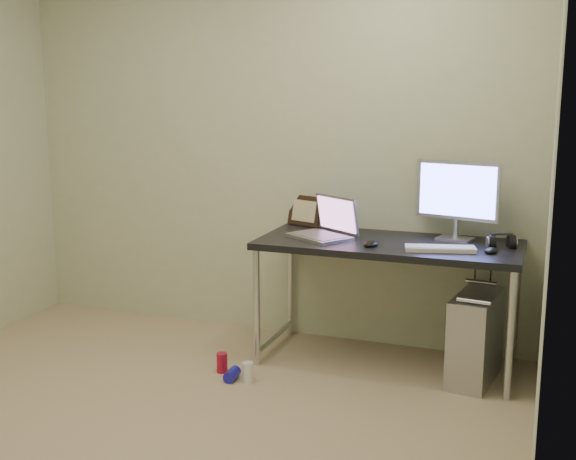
# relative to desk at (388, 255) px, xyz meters

# --- Properties ---
(floor) EXTENTS (3.50, 3.50, 0.00)m
(floor) POSITION_rel_desk_xyz_m (-0.88, -1.42, -0.67)
(floor) COLOR tan
(floor) RESTS_ON ground
(wall_back) EXTENTS (3.50, 0.02, 2.50)m
(wall_back) POSITION_rel_desk_xyz_m (-0.88, 0.33, 0.58)
(wall_back) COLOR beige
(wall_back) RESTS_ON ground
(wall_right) EXTENTS (0.02, 3.50, 2.50)m
(wall_right) POSITION_rel_desk_xyz_m (0.87, -1.42, 0.58)
(wall_right) COLOR beige
(wall_right) RESTS_ON ground
(desk) EXTENTS (1.52, 0.66, 0.75)m
(desk) POSITION_rel_desk_xyz_m (0.00, 0.00, 0.00)
(desk) COLOR black
(desk) RESTS_ON ground
(tower_computer) EXTENTS (0.28, 0.51, 0.53)m
(tower_computer) POSITION_rel_desk_xyz_m (0.53, -0.08, -0.42)
(tower_computer) COLOR #AFB0B5
(tower_computer) RESTS_ON ground
(cable_a) EXTENTS (0.01, 0.16, 0.69)m
(cable_a) POSITION_rel_desk_xyz_m (0.48, 0.28, -0.27)
(cable_a) COLOR black
(cable_a) RESTS_ON ground
(cable_b) EXTENTS (0.02, 0.11, 0.71)m
(cable_b) POSITION_rel_desk_xyz_m (0.57, 0.26, -0.29)
(cable_b) COLOR black
(cable_b) RESTS_ON ground
(can_red) EXTENTS (0.09, 0.09, 0.12)m
(can_red) POSITION_rel_desk_xyz_m (-0.87, -0.47, -0.61)
(can_red) COLOR #AD1430
(can_red) RESTS_ON ground
(can_white) EXTENTS (0.08, 0.08, 0.12)m
(can_white) POSITION_rel_desk_xyz_m (-0.67, -0.55, -0.61)
(can_white) COLOR white
(can_white) RESTS_ON ground
(can_blue) EXTENTS (0.07, 0.12, 0.07)m
(can_blue) POSITION_rel_desk_xyz_m (-0.76, -0.56, -0.63)
(can_blue) COLOR #1C1BBE
(can_blue) RESTS_ON ground
(laptop) EXTENTS (0.45, 0.43, 0.24)m
(laptop) POSITION_rel_desk_xyz_m (-0.38, -0.01, 0.14)
(laptop) COLOR silver
(laptop) RESTS_ON desk
(monitor) EXTENTS (0.49, 0.18, 0.47)m
(monitor) POSITION_rel_desk_xyz_m (0.36, 0.18, 0.36)
(monitor) COLOR silver
(monitor) RESTS_ON desk
(keyboard) EXTENTS (0.40, 0.21, 0.02)m
(keyboard) POSITION_rel_desk_xyz_m (0.32, -0.14, 0.09)
(keyboard) COLOR silver
(keyboard) RESTS_ON desk
(mouse_right) EXTENTS (0.08, 0.12, 0.04)m
(mouse_right) POSITION_rel_desk_xyz_m (0.59, -0.09, 0.10)
(mouse_right) COLOR black
(mouse_right) RESTS_ON desk
(mouse_left) EXTENTS (0.09, 0.13, 0.04)m
(mouse_left) POSITION_rel_desk_xyz_m (-0.07, -0.15, 0.10)
(mouse_left) COLOR black
(mouse_left) RESTS_ON desk
(headphones) EXTENTS (0.18, 0.10, 0.10)m
(headphones) POSITION_rel_desk_xyz_m (0.63, 0.06, 0.11)
(headphones) COLOR black
(headphones) RESTS_ON desk
(picture_frame) EXTENTS (0.25, 0.15, 0.20)m
(picture_frame) POSITION_rel_desk_xyz_m (-0.62, 0.30, 0.18)
(picture_frame) COLOR black
(picture_frame) RESTS_ON desk
(webcam) EXTENTS (0.04, 0.04, 0.11)m
(webcam) POSITION_rel_desk_xyz_m (-0.41, 0.26, 0.16)
(webcam) COLOR silver
(webcam) RESTS_ON desk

